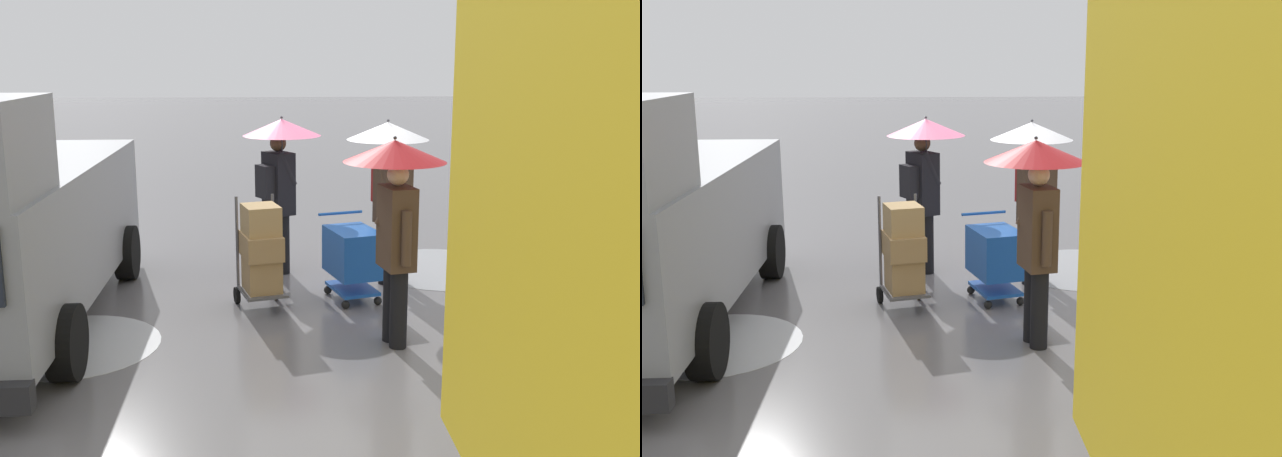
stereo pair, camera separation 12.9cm
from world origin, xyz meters
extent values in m
plane|color=slate|center=(0.00, 0.00, 0.00)|extent=(90.00, 90.00, 0.00)
cylinder|color=silver|center=(2.92, 1.81, 0.00)|extent=(1.81, 1.81, 0.01)
cylinder|color=#999BA0|center=(-1.54, -0.74, 0.00)|extent=(2.13, 2.13, 0.01)
cube|color=gray|center=(3.73, 1.05, 1.06)|extent=(1.98, 5.21, 1.40)
cylinder|color=black|center=(2.74, 2.65, 0.36)|extent=(0.24, 0.72, 0.72)
cylinder|color=black|center=(2.76, -0.57, 0.36)|extent=(0.24, 0.72, 0.72)
cube|color=#1951B2|center=(-0.14, 0.53, 0.60)|extent=(0.70, 0.87, 0.56)
cube|color=#1951B2|center=(-0.14, 0.53, 0.14)|extent=(0.63, 0.78, 0.04)
cylinder|color=#1951B2|center=(-0.03, 0.12, 1.00)|extent=(0.57, 0.19, 0.04)
sphere|color=black|center=(-0.43, 0.77, 0.05)|extent=(0.10, 0.10, 0.10)
sphere|color=black|center=(-0.02, 0.88, 0.05)|extent=(0.10, 0.10, 0.10)
sphere|color=black|center=(-0.26, 0.18, 0.05)|extent=(0.10, 0.10, 0.10)
sphere|color=black|center=(0.14, 0.29, 0.05)|extent=(0.10, 0.10, 0.10)
cube|color=#515156|center=(0.96, 0.80, 0.22)|extent=(0.61, 0.70, 0.03)
cylinder|color=#515156|center=(0.82, 0.46, 0.77)|extent=(0.04, 0.04, 1.10)
cylinder|color=#515156|center=(1.24, 0.57, 0.77)|extent=(0.04, 0.04, 1.10)
cylinder|color=black|center=(0.80, 0.45, 0.10)|extent=(0.10, 0.21, 0.20)
cylinder|color=black|center=(1.26, 0.57, 0.10)|extent=(0.10, 0.21, 0.20)
cube|color=#A37F51|center=(0.96, 0.80, 0.43)|extent=(0.49, 0.54, 0.40)
cube|color=#A37F51|center=(0.96, 0.80, 0.77)|extent=(0.54, 0.65, 0.28)
cube|color=tan|center=(0.96, 0.80, 1.08)|extent=(0.49, 0.53, 0.34)
cylinder|color=black|center=(0.77, -0.84, 0.41)|extent=(0.18, 0.18, 0.82)
cylinder|color=black|center=(0.67, -0.67, 0.41)|extent=(0.18, 0.18, 0.82)
cube|color=black|center=(0.72, -0.76, 1.24)|extent=(0.46, 0.52, 0.84)
sphere|color=brown|center=(0.72, -0.76, 1.78)|extent=(0.22, 0.22, 0.22)
cylinder|color=black|center=(0.85, -0.98, 1.19)|extent=(0.10, 0.10, 0.55)
cylinder|color=black|center=(0.61, -0.61, 1.46)|extent=(0.31, 0.24, 0.50)
cylinder|color=#333338|center=(0.67, -0.67, 1.62)|extent=(0.02, 0.02, 0.86)
cone|color=#E0668E|center=(0.67, -0.67, 2.00)|extent=(1.04, 1.04, 0.22)
sphere|color=#333338|center=(0.67, -0.67, 2.13)|extent=(0.04, 0.04, 0.04)
cube|color=black|center=(0.89, -0.66, 1.28)|extent=(0.29, 0.34, 0.44)
cylinder|color=black|center=(-0.43, 2.11, 0.41)|extent=(0.18, 0.18, 0.82)
cylinder|color=black|center=(-0.39, 1.91, 0.41)|extent=(0.18, 0.18, 0.82)
cube|color=#473323|center=(-0.41, 2.01, 1.24)|extent=(0.36, 0.49, 0.84)
sphere|color=beige|center=(-0.41, 2.01, 1.78)|extent=(0.22, 0.22, 0.22)
cylinder|color=#473323|center=(-0.46, 2.26, 1.19)|extent=(0.10, 0.10, 0.55)
cylinder|color=#473323|center=(-0.36, 1.83, 1.46)|extent=(0.32, 0.16, 0.50)
cylinder|color=#333338|center=(-0.39, 1.91, 1.62)|extent=(0.02, 0.02, 0.86)
cone|color=red|center=(-0.39, 1.91, 2.00)|extent=(1.04, 1.04, 0.22)
sphere|color=#333338|center=(-0.39, 1.91, 2.13)|extent=(0.04, 0.04, 0.04)
cylinder|color=black|center=(-0.83, -0.19, 0.41)|extent=(0.18, 0.18, 0.82)
cylinder|color=black|center=(-0.65, -0.09, 0.41)|extent=(0.18, 0.18, 0.82)
cube|color=#473323|center=(-0.74, -0.14, 1.24)|extent=(0.52, 0.45, 0.84)
sphere|color=brown|center=(-0.74, -0.14, 1.78)|extent=(0.22, 0.22, 0.22)
cylinder|color=#473323|center=(-0.97, -0.26, 1.19)|extent=(0.10, 0.10, 0.55)
cylinder|color=#473323|center=(-0.59, -0.04, 1.46)|extent=(0.23, 0.31, 0.50)
cylinder|color=#333338|center=(-0.65, -0.09, 1.62)|extent=(0.02, 0.02, 0.86)
cone|color=white|center=(-0.65, -0.09, 2.00)|extent=(1.04, 1.04, 0.22)
sphere|color=#333338|center=(-0.65, -0.09, 2.13)|extent=(0.04, 0.04, 0.04)
cube|color=maroon|center=(-0.65, -0.32, 1.28)|extent=(0.34, 0.28, 0.44)
camera|label=1|loc=(0.90, 9.26, 2.93)|focal=42.10mm
camera|label=2|loc=(0.77, 9.27, 2.93)|focal=42.10mm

